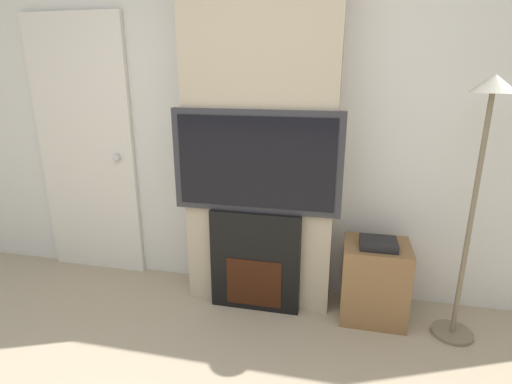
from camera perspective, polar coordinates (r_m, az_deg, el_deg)
name	(u,v)px	position (r m, az deg, el deg)	size (l,w,h in m)	color
wall_back	(267,115)	(2.95, 1.56, 10.90)	(6.00, 0.06, 2.70)	silver
chimney_breast	(261,118)	(2.76, 0.76, 10.48)	(1.04, 0.33, 2.70)	tan
fireplace	(256,260)	(2.89, -0.01, -9.71)	(0.64, 0.15, 0.74)	black
television	(256,162)	(2.64, -0.02, 4.28)	(1.14, 0.07, 0.69)	#2D2D33
floor_lamp	(482,157)	(2.62, 29.52, 4.35)	(0.26, 0.26, 1.65)	#726651
media_stand	(374,280)	(2.92, 16.53, -11.97)	(0.44, 0.37, 0.60)	brown
entry_door	(86,150)	(3.54, -23.07, 5.53)	(0.84, 0.09, 2.08)	silver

